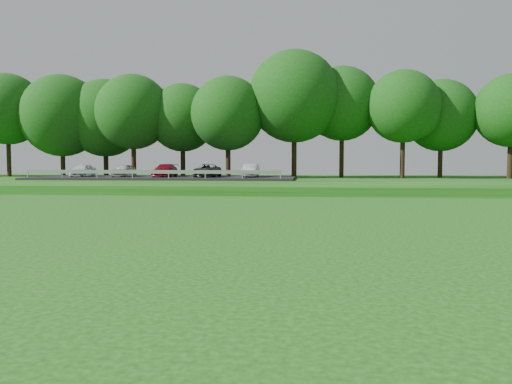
# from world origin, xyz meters

# --- Properties ---
(berm) EXTENTS (130.00, 30.00, 0.60)m
(berm) POSITION_xyz_m (0.00, 34.00, 0.30)
(berm) COLOR #17430D
(berm) RESTS_ON ground
(walking_path) EXTENTS (130.00, 1.60, 0.04)m
(walking_path) POSITION_xyz_m (0.00, 20.00, 0.02)
(walking_path) COLOR gray
(walking_path) RESTS_ON ground
(treeline) EXTENTS (104.00, 7.00, 15.00)m
(treeline) POSITION_xyz_m (0.00, 38.00, 8.10)
(treeline) COLOR #11440F
(treeline) RESTS_ON berm
(parking_lot) EXTENTS (24.00, 9.00, 1.38)m
(parking_lot) POSITION_xyz_m (-23.82, 32.81, 1.03)
(parking_lot) COLOR black
(parking_lot) RESTS_ON berm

